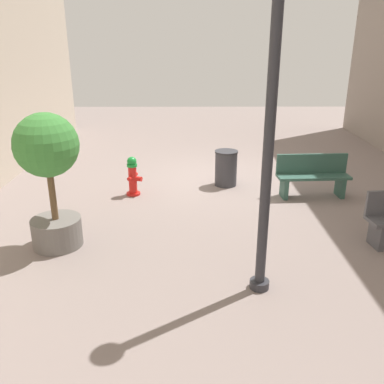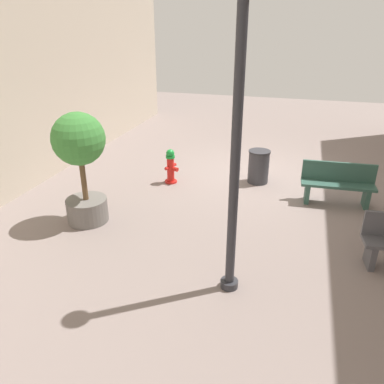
{
  "view_description": "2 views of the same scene",
  "coord_description": "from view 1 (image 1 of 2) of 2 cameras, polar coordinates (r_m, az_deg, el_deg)",
  "views": [
    {
      "loc": [
        0.81,
        10.0,
        3.38
      ],
      "look_at": [
        0.76,
        2.13,
        0.43
      ],
      "focal_mm": 38.62,
      "sensor_mm": 36.0,
      "label": 1
    },
    {
      "loc": [
        -0.98,
        9.77,
        3.85
      ],
      "look_at": [
        1.14,
        2.48,
        0.42
      ],
      "focal_mm": 35.55,
      "sensor_mm": 36.0,
      "label": 2
    }
  ],
  "objects": [
    {
      "name": "planter_tree",
      "position": [
        7.08,
        -19.15,
        3.23
      ],
      "size": [
        1.03,
        1.03,
        2.3
      ],
      "color": "slate",
      "rests_on": "ground_plane"
    },
    {
      "name": "trash_bin",
      "position": [
        9.99,
        4.71,
        3.32
      ],
      "size": [
        0.55,
        0.55,
        0.86
      ],
      "color": "#38383D",
      "rests_on": "ground_plane"
    },
    {
      "name": "fire_hydrant",
      "position": [
        9.41,
        -8.18,
        2.21
      ],
      "size": [
        0.39,
        0.41,
        0.9
      ],
      "color": "red",
      "rests_on": "ground_plane"
    },
    {
      "name": "bench_near",
      "position": [
        9.62,
        16.3,
        2.26
      ],
      "size": [
        1.62,
        0.52,
        0.95
      ],
      "color": "#33594C",
      "rests_on": "ground_plane"
    },
    {
      "name": "ground_plane",
      "position": [
        10.59,
        4.06,
        1.89
      ],
      "size": [
        23.4,
        23.4,
        0.0
      ],
      "primitive_type": "plane",
      "color": "gray"
    },
    {
      "name": "street_lamp",
      "position": [
        5.21,
        10.99,
        13.16
      ],
      "size": [
        0.36,
        0.36,
        4.47
      ],
      "color": "#2D2D33",
      "rests_on": "ground_plane"
    }
  ]
}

